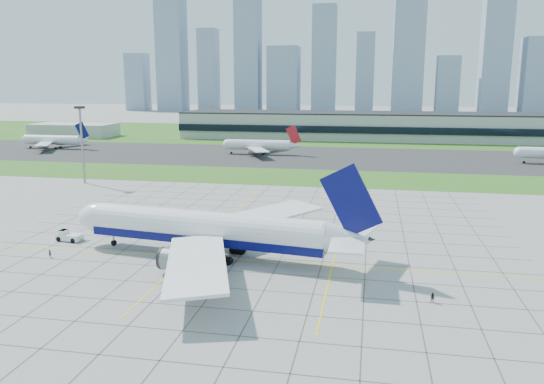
# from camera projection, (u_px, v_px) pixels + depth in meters

# --- Properties ---
(ground) EXTENTS (1400.00, 1400.00, 0.00)m
(ground) POSITION_uv_depth(u_px,v_px,m) (240.00, 257.00, 102.68)
(ground) COLOR #979792
(ground) RESTS_ON ground
(grass_median) EXTENTS (700.00, 35.00, 0.04)m
(grass_median) POSITION_uv_depth(u_px,v_px,m) (301.00, 177.00, 189.29)
(grass_median) COLOR #35641C
(grass_median) RESTS_ON ground
(asphalt_taxiway) EXTENTS (700.00, 75.00, 0.04)m
(asphalt_taxiway) POSITION_uv_depth(u_px,v_px,m) (317.00, 157.00, 242.22)
(asphalt_taxiway) COLOR #383838
(asphalt_taxiway) RESTS_ON ground
(grass_far) EXTENTS (700.00, 145.00, 0.04)m
(grass_far) POSITION_uv_depth(u_px,v_px,m) (334.00, 134.00, 348.09)
(grass_far) COLOR #35641C
(grass_far) RESTS_ON ground
(apron_markings) EXTENTS (120.00, 130.00, 0.03)m
(apron_markings) POSITION_uv_depth(u_px,v_px,m) (255.00, 240.00, 113.27)
(apron_markings) COLOR #474744
(apron_markings) RESTS_ON ground
(terminal) EXTENTS (260.00, 43.00, 15.80)m
(terminal) POSITION_uv_depth(u_px,v_px,m) (399.00, 126.00, 315.04)
(terminal) COLOR #B7B7B2
(terminal) RESTS_ON ground
(service_block) EXTENTS (50.00, 25.00, 8.00)m
(service_block) POSITION_uv_depth(u_px,v_px,m) (74.00, 130.00, 333.06)
(service_block) COLOR #B7B7B2
(service_block) RESTS_ON ground
(light_mast) EXTENTS (2.50, 2.50, 25.60)m
(light_mast) POSITION_uv_depth(u_px,v_px,m) (81.00, 135.00, 174.70)
(light_mast) COLOR gray
(light_mast) RESTS_ON ground
(city_skyline) EXTENTS (523.00, 32.40, 160.00)m
(city_skyline) POSITION_uv_depth(u_px,v_px,m) (345.00, 59.00, 592.78)
(city_skyline) COLOR #8395AC
(city_skyline) RESTS_ON ground
(airliner) EXTENTS (62.10, 62.52, 19.61)m
(airliner) POSITION_uv_depth(u_px,v_px,m) (208.00, 229.00, 101.92)
(airliner) COLOR white
(airliner) RESTS_ON ground
(pushback_tug) EXTENTS (8.19, 3.47, 2.25)m
(pushback_tug) POSITION_uv_depth(u_px,v_px,m) (68.00, 236.00, 113.00)
(pushback_tug) COLOR white
(pushback_tug) RESTS_ON ground
(crew_near) EXTENTS (0.49, 0.63, 1.55)m
(crew_near) POSITION_uv_depth(u_px,v_px,m) (50.00, 253.00, 102.22)
(crew_near) COLOR black
(crew_near) RESTS_ON ground
(crew_far) EXTENTS (0.97, 0.85, 1.66)m
(crew_far) POSITION_uv_depth(u_px,v_px,m) (433.00, 298.00, 80.88)
(crew_far) COLOR black
(crew_far) RESTS_ON ground
(distant_jet_0) EXTENTS (35.19, 42.66, 14.08)m
(distant_jet_0) POSITION_uv_depth(u_px,v_px,m) (54.00, 140.00, 271.02)
(distant_jet_0) COLOR white
(distant_jet_0) RESTS_ON ground
(distant_jet_1) EXTENTS (35.25, 42.66, 14.08)m
(distant_jet_1) POSITION_uv_depth(u_px,v_px,m) (260.00, 145.00, 248.78)
(distant_jet_1) COLOR white
(distant_jet_1) RESTS_ON ground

